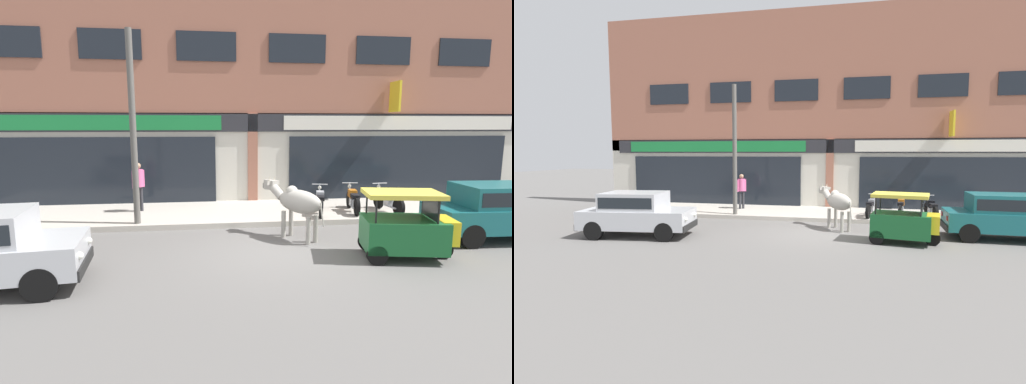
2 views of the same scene
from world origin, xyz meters
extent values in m
plane|color=#605E5B|center=(0.00, 0.00, 0.00)|extent=(90.00, 90.00, 0.00)
cube|color=#B7AFA3|center=(0.00, 3.95, 0.08)|extent=(19.00, 3.49, 0.17)
cube|color=#9E604C|center=(0.00, 5.97, 6.16)|extent=(23.00, 0.55, 6.64)
cube|color=beige|center=(0.00, 5.97, 1.70)|extent=(23.00, 0.55, 3.40)
cube|color=#28282D|center=(0.00, 5.65, 3.05)|extent=(22.08, 0.08, 0.64)
cube|color=black|center=(-5.75, 5.64, 1.35)|extent=(8.74, 0.10, 2.40)
cube|color=#197A38|center=(-5.75, 5.62, 3.05)|extent=(9.20, 0.05, 0.52)
cube|color=#9E604C|center=(0.00, 5.67, 1.70)|extent=(0.36, 0.12, 3.40)
cube|color=black|center=(5.75, 5.64, 1.35)|extent=(8.74, 0.10, 2.40)
cube|color=silver|center=(5.75, 5.62, 3.05)|extent=(9.20, 0.05, 0.52)
cube|color=black|center=(-8.15, 5.66, 5.69)|extent=(2.09, 0.06, 1.00)
cube|color=black|center=(-4.89, 5.66, 5.69)|extent=(2.09, 0.06, 1.00)
cube|color=black|center=(-1.63, 5.66, 5.69)|extent=(2.09, 0.06, 1.00)
cube|color=black|center=(1.63, 5.66, 5.69)|extent=(2.09, 0.06, 1.00)
cube|color=black|center=(4.89, 5.66, 5.69)|extent=(2.09, 0.06, 1.00)
cube|color=black|center=(8.15, 5.66, 5.69)|extent=(2.09, 0.06, 1.00)
cube|color=yellow|center=(5.24, 5.24, 4.00)|extent=(0.08, 0.80, 1.10)
ellipsoid|color=#9E998E|center=(0.64, 0.82, 1.02)|extent=(1.22, 1.45, 0.60)
sphere|color=#9E998E|center=(0.49, 1.05, 1.25)|extent=(0.32, 0.32, 0.32)
cylinder|color=#9E998E|center=(0.28, 1.10, 0.36)|extent=(0.12, 0.12, 0.72)
cylinder|color=#9E998E|center=(0.52, 1.26, 0.36)|extent=(0.12, 0.12, 0.72)
cylinder|color=#9E998E|center=(0.77, 0.38, 0.36)|extent=(0.12, 0.12, 0.72)
cylinder|color=#9E998E|center=(1.01, 0.54, 0.36)|extent=(0.12, 0.12, 0.72)
cylinder|color=#9E998E|center=(0.18, 1.49, 1.17)|extent=(0.46, 0.52, 0.43)
cube|color=#9E998E|center=(0.04, 1.71, 1.34)|extent=(0.38, 0.42, 0.26)
cube|color=slate|center=(-0.06, 1.86, 1.30)|extent=(0.21, 0.21, 0.14)
cone|color=beige|center=(-0.02, 1.62, 1.52)|extent=(0.11, 0.13, 0.19)
cone|color=beige|center=(0.14, 1.73, 1.52)|extent=(0.11, 0.13, 0.19)
cube|color=#9E998E|center=(-0.05, 1.55, 1.40)|extent=(0.14, 0.11, 0.10)
cube|color=#9E998E|center=(0.22, 1.73, 1.40)|extent=(0.14, 0.11, 0.10)
cylinder|color=#9E998E|center=(1.06, 0.20, 0.80)|extent=(0.12, 0.16, 0.60)
cylinder|color=black|center=(-4.73, -0.80, 0.30)|extent=(0.62, 0.24, 0.60)
cylinder|color=black|center=(-4.58, -2.23, 0.30)|extent=(0.62, 0.24, 0.60)
cube|color=black|center=(-4.08, -1.46, 0.38)|extent=(0.28, 1.52, 0.20)
sphere|color=silver|center=(-4.10, -0.98, 0.68)|extent=(0.14, 0.14, 0.14)
sphere|color=silver|center=(-4.00, -1.93, 0.68)|extent=(0.14, 0.14, 0.14)
cylinder|color=black|center=(4.70, 1.01, 0.30)|extent=(0.61, 0.21, 0.60)
cylinder|color=black|center=(4.64, -0.43, 0.30)|extent=(0.61, 0.21, 0.60)
cube|color=#196066|center=(5.82, 0.24, 0.60)|extent=(3.57, 1.76, 0.60)
cube|color=#196066|center=(5.72, 0.24, 1.18)|extent=(1.96, 1.53, 0.56)
cube|color=black|center=(5.72, 0.24, 1.18)|extent=(1.81, 1.54, 0.35)
cube|color=black|center=(4.09, 0.32, 0.38)|extent=(0.19, 1.52, 0.20)
cube|color=red|center=(4.09, 0.81, 0.70)|extent=(0.04, 0.16, 0.14)
cube|color=red|center=(4.04, -0.18, 0.70)|extent=(0.04, 0.16, 0.14)
cylinder|color=black|center=(3.47, -1.07, 0.22)|extent=(0.45, 0.20, 0.44)
cylinder|color=black|center=(2.06, -0.26, 0.22)|extent=(0.45, 0.20, 0.44)
cylinder|color=black|center=(1.85, -1.28, 0.22)|extent=(0.45, 0.20, 0.44)
cube|color=#19602D|center=(2.59, -0.89, 0.57)|extent=(1.90, 1.47, 0.70)
cube|color=yellow|center=(3.47, -1.07, 0.67)|extent=(0.52, 0.92, 0.52)
cylinder|color=black|center=(3.25, -0.52, 1.19)|extent=(0.04, 0.04, 0.55)
cylinder|color=black|center=(3.06, -1.49, 1.19)|extent=(0.04, 0.04, 0.55)
cylinder|color=black|center=(1.99, -0.27, 1.19)|extent=(0.04, 0.04, 0.55)
cylinder|color=black|center=(1.80, -1.24, 1.19)|extent=(0.04, 0.04, 0.55)
cube|color=#DBCC42|center=(2.54, -0.88, 1.47)|extent=(1.80, 1.40, 0.10)
cube|color=black|center=(3.15, -1.00, 1.19)|extent=(0.21, 0.92, 0.50)
cylinder|color=black|center=(2.01, 3.69, 0.45)|extent=(0.23, 0.57, 0.56)
cylinder|color=black|center=(1.71, 2.48, 0.45)|extent=(0.23, 0.57, 0.56)
cube|color=#B2B5BA|center=(1.86, 3.07, 0.49)|extent=(0.27, 0.36, 0.24)
cube|color=#A8AAB2|center=(1.89, 3.22, 0.75)|extent=(0.33, 0.45, 0.24)
cube|color=black|center=(1.80, 2.83, 0.73)|extent=(0.34, 0.56, 0.12)
cylinder|color=#B2B5BA|center=(2.00, 3.63, 0.75)|extent=(0.10, 0.27, 0.59)
cylinder|color=#B2B5BA|center=(2.01, 3.67, 1.03)|extent=(0.51, 0.16, 0.03)
sphere|color=silver|center=(2.02, 3.73, 0.91)|extent=(0.12, 0.12, 0.12)
cylinder|color=#B2B5BA|center=(1.66, 2.74, 0.41)|extent=(0.17, 0.48, 0.06)
cylinder|color=black|center=(3.12, 3.89, 0.45)|extent=(0.19, 0.57, 0.56)
cylinder|color=black|center=(2.92, 2.65, 0.45)|extent=(0.19, 0.57, 0.56)
cube|color=#B2B5BA|center=(3.02, 3.25, 0.49)|extent=(0.25, 0.35, 0.24)
cube|color=orange|center=(3.04, 3.41, 0.75)|extent=(0.30, 0.43, 0.24)
cube|color=black|center=(2.98, 3.01, 0.73)|extent=(0.30, 0.55, 0.12)
cylinder|color=#B2B5BA|center=(3.11, 3.83, 0.75)|extent=(0.08, 0.27, 0.59)
cylinder|color=#B2B5BA|center=(3.12, 3.87, 1.03)|extent=(0.52, 0.12, 0.03)
sphere|color=silver|center=(3.13, 3.92, 0.91)|extent=(0.12, 0.12, 0.12)
cylinder|color=#B2B5BA|center=(2.85, 2.91, 0.41)|extent=(0.14, 0.48, 0.06)
cylinder|color=black|center=(4.08, 3.67, 0.45)|extent=(0.15, 0.57, 0.56)
cylinder|color=black|center=(4.19, 2.43, 0.45)|extent=(0.15, 0.57, 0.56)
cube|color=#B2B5BA|center=(4.14, 3.03, 0.49)|extent=(0.23, 0.34, 0.24)
cube|color=black|center=(4.12, 3.19, 0.75)|extent=(0.27, 0.42, 0.24)
cube|color=black|center=(4.16, 2.79, 0.73)|extent=(0.26, 0.54, 0.12)
cylinder|color=#B2B5BA|center=(4.09, 3.61, 0.75)|extent=(0.06, 0.27, 0.59)
cylinder|color=#B2B5BA|center=(4.09, 3.65, 1.03)|extent=(0.52, 0.07, 0.03)
sphere|color=silver|center=(4.08, 3.71, 0.91)|extent=(0.12, 0.12, 0.12)
cylinder|color=#B2B5BA|center=(4.06, 2.66, 0.41)|extent=(0.10, 0.48, 0.06)
cylinder|color=#2D2D33|center=(-3.98, 4.09, 0.58)|extent=(0.11, 0.11, 0.82)
cylinder|color=#2D2D33|center=(-3.87, 4.23, 0.58)|extent=(0.11, 0.11, 0.82)
cylinder|color=#DB5B93|center=(-3.92, 4.16, 1.27)|extent=(0.32, 0.32, 0.56)
cylinder|color=#DB5B93|center=(-4.06, 4.00, 1.24)|extent=(0.08, 0.08, 0.56)
cylinder|color=#DB5B93|center=(-3.79, 4.32, 1.24)|extent=(0.08, 0.08, 0.56)
sphere|color=tan|center=(-3.92, 4.16, 1.67)|extent=(0.20, 0.20, 0.20)
cylinder|color=#595651|center=(-3.73, 2.50, 2.85)|extent=(0.18, 0.18, 5.36)
camera|label=1|loc=(-1.75, -9.05, 2.96)|focal=28.00mm
camera|label=2|loc=(1.18, -13.45, 2.77)|focal=28.00mm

